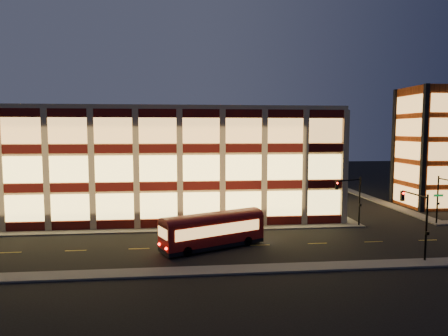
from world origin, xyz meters
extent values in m
plane|color=black|center=(0.00, 0.00, 0.00)|extent=(200.00, 200.00, 0.00)
cube|color=#514F4C|center=(-3.00, 1.00, 0.07)|extent=(54.00, 2.00, 0.15)
cube|color=#514F4C|center=(23.00, 17.00, 0.07)|extent=(2.00, 30.00, 0.15)
cube|color=#514F4C|center=(34.00, 17.00, 0.07)|extent=(2.00, 30.00, 0.15)
cube|color=#514F4C|center=(0.00, -13.00, 0.07)|extent=(100.00, 2.00, 0.15)
cube|color=tan|center=(-3.00, 17.00, 7.00)|extent=(50.00, 30.00, 14.00)
cube|color=tan|center=(-3.00, 17.00, 14.25)|extent=(50.40, 30.40, 0.50)
cube|color=#470C0A|center=(-3.00, 1.88, 0.65)|extent=(50.10, 0.25, 1.00)
cube|color=#FFD66B|center=(-3.00, 1.90, 2.75)|extent=(49.00, 0.20, 3.00)
cube|color=#470C0A|center=(22.12, 17.00, 0.65)|extent=(0.25, 30.10, 1.00)
cube|color=#FFD66B|center=(22.10, 17.00, 2.75)|extent=(0.20, 29.00, 3.00)
cube|color=#470C0A|center=(-3.00, 1.88, 5.05)|extent=(50.10, 0.25, 1.00)
cube|color=#FFD66B|center=(-3.00, 1.90, 7.15)|extent=(49.00, 0.20, 3.00)
cube|color=#470C0A|center=(22.12, 17.00, 5.05)|extent=(0.25, 30.10, 1.00)
cube|color=#FFD66B|center=(22.10, 17.00, 7.15)|extent=(0.20, 29.00, 3.00)
cube|color=#470C0A|center=(-3.00, 1.88, 9.45)|extent=(50.10, 0.25, 1.00)
cube|color=#FFD66B|center=(-3.00, 1.90, 11.55)|extent=(49.00, 0.20, 3.00)
cube|color=#470C0A|center=(22.12, 17.00, 9.45)|extent=(0.25, 30.10, 1.00)
cube|color=#FFD66B|center=(22.10, 17.00, 11.55)|extent=(0.20, 29.00, 3.00)
cube|color=#8C3814|center=(40.00, 12.00, 9.00)|extent=(8.00, 8.00, 18.00)
cube|color=black|center=(36.00, 8.00, 9.00)|extent=(0.60, 0.60, 18.00)
cube|color=black|center=(36.00, 16.00, 9.00)|extent=(0.60, 0.60, 18.00)
cube|color=black|center=(44.00, 16.00, 9.00)|extent=(0.60, 0.60, 18.00)
cube|color=#F0A854|center=(40.00, 7.92, 1.80)|extent=(6.60, 0.16, 2.60)
cube|color=#F0A854|center=(35.92, 12.00, 1.80)|extent=(0.16, 6.60, 2.60)
cube|color=#F0A854|center=(35.92, 12.00, 5.20)|extent=(0.16, 6.60, 2.60)
cube|color=#F0A854|center=(35.92, 12.00, 8.60)|extent=(0.16, 6.60, 2.60)
cube|color=#F0A854|center=(35.92, 12.00, 12.00)|extent=(0.16, 6.60, 2.60)
cube|color=#F0A854|center=(35.92, 12.00, 15.40)|extent=(0.16, 6.60, 2.60)
cylinder|color=black|center=(23.50, 0.80, 3.00)|extent=(0.18, 0.18, 6.00)
cylinder|color=black|center=(21.75, 0.05, 5.70)|extent=(3.56, 1.63, 0.14)
cube|color=black|center=(20.00, -0.70, 5.20)|extent=(0.32, 0.32, 0.95)
sphere|color=#FF0C05|center=(20.00, -0.88, 5.50)|extent=(0.20, 0.20, 0.20)
cube|color=black|center=(23.50, 0.60, 2.60)|extent=(0.25, 0.18, 0.28)
cylinder|color=black|center=(33.50, 0.80, 3.00)|extent=(0.18, 0.18, 6.00)
cube|color=black|center=(33.50, 0.60, 2.60)|extent=(0.25, 0.18, 0.28)
cube|color=#0C7226|center=(33.50, 0.65, 3.60)|extent=(1.20, 0.06, 0.28)
cylinder|color=black|center=(23.50, -12.50, 3.00)|extent=(0.18, 0.18, 6.00)
cylinder|color=black|center=(23.50, -10.50, 5.70)|extent=(0.14, 4.00, 0.14)
cube|color=black|center=(23.50, -8.50, 5.20)|extent=(0.32, 0.32, 0.95)
sphere|color=#FF0C05|center=(23.50, -8.68, 5.50)|extent=(0.20, 0.20, 0.20)
cube|color=black|center=(23.50, -12.70, 2.60)|extent=(0.25, 0.18, 0.28)
cube|color=maroon|center=(5.21, -6.41, 1.78)|extent=(10.58, 6.79, 2.40)
cube|color=black|center=(5.21, -6.41, 0.37)|extent=(10.58, 6.79, 0.37)
cylinder|color=black|center=(2.67, -8.86, 0.47)|extent=(0.99, 0.68, 0.94)
cylinder|color=black|center=(1.69, -6.78, 0.47)|extent=(0.99, 0.68, 0.94)
cylinder|color=black|center=(8.73, -6.04, 0.47)|extent=(0.99, 0.68, 0.94)
cylinder|color=black|center=(7.76, -3.95, 0.47)|extent=(0.99, 0.68, 0.94)
cube|color=#F0A854|center=(5.78, -7.62, 2.09)|extent=(8.36, 3.94, 1.05)
cube|color=#F0A854|center=(4.65, -5.20, 2.09)|extent=(8.36, 3.94, 1.05)
camera|label=1|loc=(2.39, -44.73, 11.50)|focal=32.00mm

